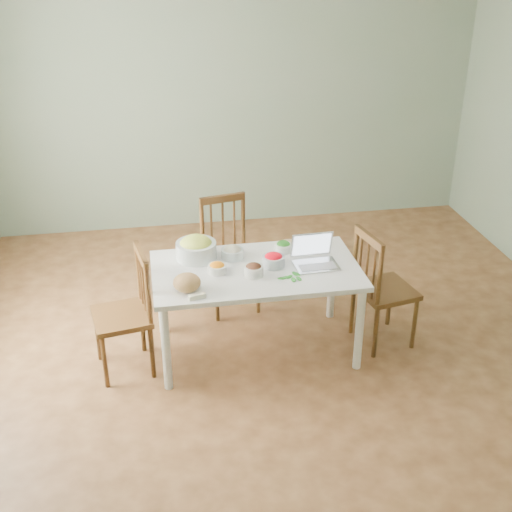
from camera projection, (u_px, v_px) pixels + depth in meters
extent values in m
cube|color=#4A2A14|center=(284.00, 348.00, 5.14)|extent=(5.00, 5.00, 0.00)
cube|color=gray|center=(235.00, 98.00, 6.73)|extent=(5.00, 0.00, 2.70)
cube|color=gray|center=(441.00, 432.00, 2.34)|extent=(5.00, 0.00, 2.70)
ellipsoid|color=#A5844E|center=(187.00, 283.00, 4.50)|extent=(0.23, 0.23, 0.12)
cube|color=#EEE7C7|center=(197.00, 296.00, 4.43)|extent=(0.12, 0.06, 0.03)
cylinder|color=beige|center=(290.00, 245.00, 5.15)|extent=(0.22, 0.22, 0.02)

